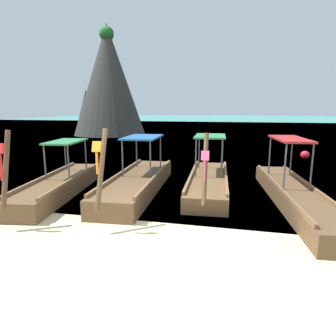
{
  "coord_description": "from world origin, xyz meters",
  "views": [
    {
      "loc": [
        2.09,
        -5.85,
        2.88
      ],
      "look_at": [
        0.0,
        3.09,
        1.03
      ],
      "focal_mm": 31.64,
      "sensor_mm": 36.0,
      "label": 1
    }
  ],
  "objects_px": {
    "longtail_boat_red_ribbon": "(60,185)",
    "longtail_boat_pink_ribbon": "(208,181)",
    "mooring_buoy_near": "(305,155)",
    "longtail_boat_violet_ribbon": "(294,194)",
    "longtail_boat_orange_ribbon": "(138,182)",
    "karst_rock": "(107,82)"
  },
  "relations": [
    {
      "from": "longtail_boat_red_ribbon",
      "to": "karst_rock",
      "type": "relative_size",
      "value": 0.51
    },
    {
      "from": "mooring_buoy_near",
      "to": "longtail_boat_red_ribbon",
      "type": "bearing_deg",
      "value": -135.39
    },
    {
      "from": "longtail_boat_red_ribbon",
      "to": "longtail_boat_violet_ribbon",
      "type": "xyz_separation_m",
      "value": [
        7.54,
        0.61,
        -0.01
      ]
    },
    {
      "from": "longtail_boat_orange_ribbon",
      "to": "mooring_buoy_near",
      "type": "xyz_separation_m",
      "value": [
        7.16,
        8.59,
        -0.09
      ]
    },
    {
      "from": "longtail_boat_pink_ribbon",
      "to": "karst_rock",
      "type": "relative_size",
      "value": 0.53
    },
    {
      "from": "longtail_boat_red_ribbon",
      "to": "longtail_boat_orange_ribbon",
      "type": "relative_size",
      "value": 0.88
    },
    {
      "from": "longtail_boat_violet_ribbon",
      "to": "mooring_buoy_near",
      "type": "relative_size",
      "value": 14.82
    },
    {
      "from": "longtail_boat_red_ribbon",
      "to": "longtail_boat_violet_ribbon",
      "type": "relative_size",
      "value": 0.81
    },
    {
      "from": "longtail_boat_orange_ribbon",
      "to": "longtail_boat_pink_ribbon",
      "type": "distance_m",
      "value": 2.53
    },
    {
      "from": "longtail_boat_violet_ribbon",
      "to": "mooring_buoy_near",
      "type": "xyz_separation_m",
      "value": [
        2.09,
        8.89,
        -0.08
      ]
    },
    {
      "from": "longtail_boat_red_ribbon",
      "to": "longtail_boat_orange_ribbon",
      "type": "height_order",
      "value": "longtail_boat_orange_ribbon"
    },
    {
      "from": "longtail_boat_orange_ribbon",
      "to": "karst_rock",
      "type": "height_order",
      "value": "karst_rock"
    },
    {
      "from": "mooring_buoy_near",
      "to": "karst_rock",
      "type": "bearing_deg",
      "value": 144.41
    },
    {
      "from": "mooring_buoy_near",
      "to": "longtail_boat_violet_ribbon",
      "type": "bearing_deg",
      "value": -103.19
    },
    {
      "from": "karst_rock",
      "to": "mooring_buoy_near",
      "type": "bearing_deg",
      "value": -35.59
    },
    {
      "from": "longtail_boat_red_ribbon",
      "to": "longtail_boat_pink_ribbon",
      "type": "distance_m",
      "value": 5.17
    },
    {
      "from": "longtail_boat_red_ribbon",
      "to": "longtail_boat_pink_ribbon",
      "type": "bearing_deg",
      "value": 20.19
    },
    {
      "from": "karst_rock",
      "to": "mooring_buoy_near",
      "type": "height_order",
      "value": "karst_rock"
    },
    {
      "from": "longtail_boat_orange_ribbon",
      "to": "karst_rock",
      "type": "bearing_deg",
      "value": 116.62
    },
    {
      "from": "karst_rock",
      "to": "mooring_buoy_near",
      "type": "distance_m",
      "value": 22.63
    },
    {
      "from": "longtail_boat_violet_ribbon",
      "to": "karst_rock",
      "type": "bearing_deg",
      "value": 126.05
    },
    {
      "from": "karst_rock",
      "to": "longtail_boat_pink_ribbon",
      "type": "bearing_deg",
      "value": -57.44
    }
  ]
}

